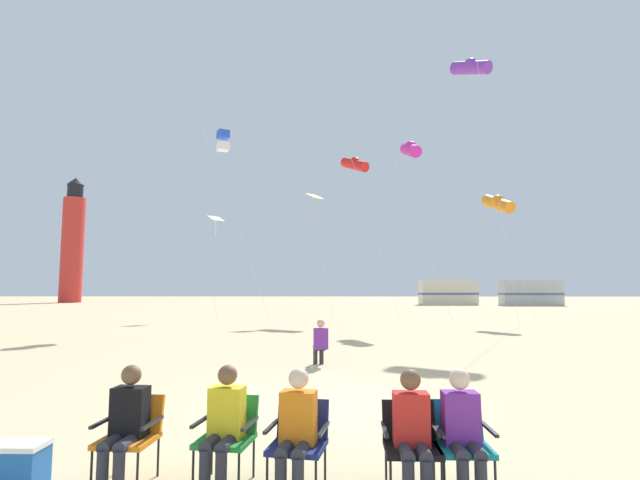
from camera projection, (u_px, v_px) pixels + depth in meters
ground at (321, 405)px, 8.04m from camera, size 200.00×200.00×0.00m
camp_chair_orange at (132, 430)px, 4.94m from camera, size 0.59×0.60×0.82m
spectator_orange_chair at (126, 422)px, 4.81m from camera, size 0.36×0.52×1.16m
camp_chair_green at (229, 430)px, 4.94m from camera, size 0.62×0.64×0.82m
spectator_green_chair at (224, 422)px, 4.81m from camera, size 0.38×0.54×1.16m
camp_chair_navy at (300, 435)px, 4.75m from camera, size 0.63×0.65×0.82m
spectator_navy_chair at (296, 428)px, 4.62m from camera, size 0.39×0.54×1.16m
camp_chair_black at (411, 437)px, 4.68m from camera, size 0.57×0.58×0.82m
spectator_black_chair at (412, 430)px, 4.56m from camera, size 0.35×0.51×1.16m
camp_chair_teal at (460, 437)px, 4.71m from camera, size 0.56×0.57×0.82m
spectator_teal_chair at (463, 429)px, 4.58m from camera, size 0.34×0.51×1.16m
cooler_box at (17, 465)px, 4.73m from camera, size 0.52×0.36×0.43m
kite_flyer_standing at (320, 341)px, 12.13m from camera, size 0.40×0.55×1.16m
kite_tube_orange at (498, 203)px, 28.12m from camera, size 2.57×2.93×7.57m
kite_tube_magenta at (411, 150)px, 27.88m from camera, size 3.38×3.12×10.63m
kite_box_blue at (223, 141)px, 26.96m from camera, size 3.39×3.32×10.73m
kite_tube_violet at (471, 67)px, 26.34m from camera, size 2.94×3.16×14.68m
kite_diamond_white at (216, 222)px, 31.68m from camera, size 1.29×1.29×6.70m
kite_tube_scarlet at (355, 164)px, 33.12m from camera, size 3.88×4.08×11.13m
kite_diamond_gold at (315, 201)px, 29.64m from camera, size 1.74×1.74×7.78m
lighthouse_distant at (73, 244)px, 64.38m from camera, size 2.80×2.80×16.80m
rv_van_cream at (448, 293)px, 55.67m from camera, size 6.55×2.65×2.80m
rv_van_silver at (530, 293)px, 53.73m from camera, size 6.48×2.44×2.80m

